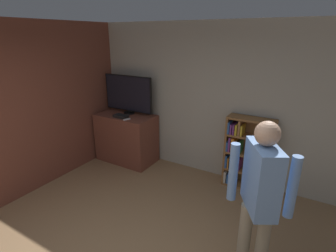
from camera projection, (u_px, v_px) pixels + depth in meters
name	position (u px, v px, depth m)	size (l,w,h in m)	color
wall_back	(215.00, 103.00, 4.55)	(6.62, 0.06, 2.70)	#B2AD9E
wall_side_brick	(54.00, 104.00, 4.48)	(0.06, 4.48, 2.70)	brown
tv_ledge	(127.00, 138.00, 5.32)	(1.16, 0.65, 0.97)	brown
television	(128.00, 94.00, 5.13)	(1.09, 0.22, 0.76)	black
game_console	(121.00, 116.00, 5.00)	(0.28, 0.16, 0.05)	black
remote_loose	(127.00, 119.00, 4.86)	(0.08, 0.14, 0.02)	white
bookshelf	(244.00, 153.00, 4.34)	(0.75, 0.28, 1.23)	brown
person	(260.00, 192.00, 2.49)	(0.63, 0.53, 1.76)	gray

